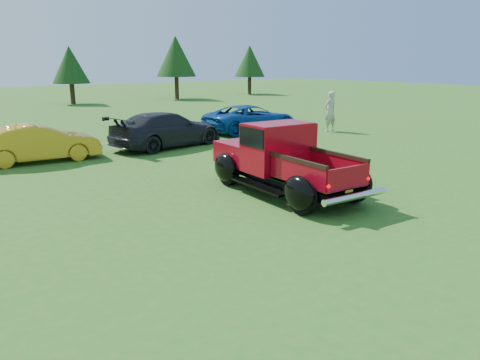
{
  "coord_description": "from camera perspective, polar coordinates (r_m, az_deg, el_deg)",
  "views": [
    {
      "loc": [
        -6.03,
        -7.18,
        3.27
      ],
      "look_at": [
        -0.39,
        0.2,
        0.89
      ],
      "focal_mm": 35.0,
      "sensor_mm": 36.0,
      "label": 1
    }
  ],
  "objects": [
    {
      "name": "ground",
      "position": [
        9.93,
        2.48,
        -4.9
      ],
      "size": [
        120.0,
        120.0,
        0.0
      ],
      "primitive_type": "plane",
      "color": "#275E1B",
      "rests_on": "ground"
    },
    {
      "name": "show_car_grey",
      "position": [
        18.52,
        -8.91,
        6.11
      ],
      "size": [
        4.93,
        2.68,
        1.36
      ],
      "primitive_type": "imported",
      "rotation": [
        0.0,
        0.0,
        1.75
      ],
      "color": "black",
      "rests_on": "ground"
    },
    {
      "name": "spectator",
      "position": [
        22.76,
        10.93,
        8.21
      ],
      "size": [
        0.7,
        0.46,
        1.9
      ],
      "primitive_type": "imported",
      "rotation": [
        0.0,
        0.0,
        3.13
      ],
      "color": "#AAA694",
      "rests_on": "ground"
    },
    {
      "name": "tree_mid_right",
      "position": [
        39.08,
        -20.01,
        13.05
      ],
      "size": [
        2.82,
        2.82,
        4.4
      ],
      "color": "#332114",
      "rests_on": "ground"
    },
    {
      "name": "tree_far_east",
      "position": [
        48.19,
        1.18,
        14.28
      ],
      "size": [
        3.07,
        3.07,
        4.8
      ],
      "color": "#332114",
      "rests_on": "ground"
    },
    {
      "name": "tree_east",
      "position": [
        42.29,
        -7.84,
        14.71
      ],
      "size": [
        3.46,
        3.46,
        5.4
      ],
      "color": "#332114",
      "rests_on": "ground"
    },
    {
      "name": "pickup_truck",
      "position": [
        12.07,
        4.64,
        2.62
      ],
      "size": [
        2.48,
        4.83,
        1.75
      ],
      "rotation": [
        0.0,
        0.0,
        -0.07
      ],
      "color": "black",
      "rests_on": "ground"
    },
    {
      "name": "show_car_blue",
      "position": [
        22.24,
        1.32,
        7.51
      ],
      "size": [
        4.62,
        2.25,
        1.26
      ],
      "primitive_type": "imported",
      "rotation": [
        0.0,
        0.0,
        1.54
      ],
      "color": "navy",
      "rests_on": "ground"
    },
    {
      "name": "show_car_yellow",
      "position": [
        16.9,
        -23.23,
        4.16
      ],
      "size": [
        3.91,
        1.71,
        1.25
      ],
      "primitive_type": "imported",
      "rotation": [
        0.0,
        0.0,
        1.47
      ],
      "color": "#C88D1A",
      "rests_on": "ground"
    }
  ]
}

